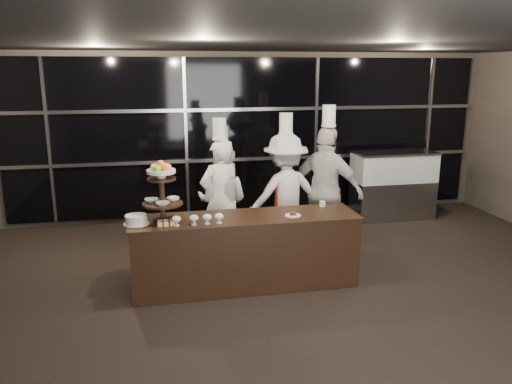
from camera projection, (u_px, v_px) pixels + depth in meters
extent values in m
plane|color=black|center=(353.00, 360.00, 4.75)|extent=(10.00, 10.00, 0.00)
plane|color=black|center=(371.00, 31.00, 4.03)|extent=(10.00, 10.00, 0.00)
plane|color=#473F38|center=(252.00, 136.00, 9.14)|extent=(9.00, 0.00, 9.00)
cube|color=black|center=(252.00, 137.00, 9.09)|extent=(8.60, 0.04, 2.80)
cube|color=#A5A5AA|center=(253.00, 159.00, 9.14)|extent=(8.60, 0.06, 0.06)
cube|color=#A5A5AA|center=(253.00, 109.00, 8.92)|extent=(8.60, 0.06, 0.06)
cube|color=#A5A5AA|center=(48.00, 142.00, 8.37)|extent=(0.05, 0.05, 2.80)
cube|color=#A5A5AA|center=(186.00, 139.00, 8.82)|extent=(0.05, 0.05, 2.80)
cube|color=#A5A5AA|center=(316.00, 135.00, 9.29)|extent=(0.05, 0.05, 2.80)
cube|color=#A5A5AA|center=(428.00, 132.00, 9.74)|extent=(0.05, 0.05, 2.80)
cube|color=black|center=(245.00, 252.00, 6.30)|extent=(2.80, 0.70, 0.90)
cube|color=black|center=(245.00, 218.00, 6.19)|extent=(2.84, 0.74, 0.03)
cylinder|color=black|center=(163.00, 220.00, 5.99)|extent=(0.24, 0.24, 0.03)
cylinder|color=black|center=(162.00, 193.00, 5.91)|extent=(0.06, 0.06, 0.70)
cylinder|color=black|center=(163.00, 204.00, 5.94)|extent=(0.48, 0.48, 0.02)
cylinder|color=black|center=(161.00, 179.00, 5.87)|extent=(0.34, 0.34, 0.02)
cylinder|color=white|center=(161.00, 176.00, 5.86)|extent=(0.10, 0.10, 0.06)
cylinder|color=white|center=(161.00, 171.00, 5.85)|extent=(0.34, 0.34, 0.04)
sphere|color=orange|center=(168.00, 167.00, 5.85)|extent=(0.09, 0.09, 0.09)
sphere|color=#68B72F|center=(164.00, 166.00, 5.91)|extent=(0.09, 0.09, 0.09)
sphere|color=#E74C13|center=(157.00, 166.00, 5.89)|extent=(0.09, 0.09, 0.09)
sphere|color=yellow|center=(154.00, 168.00, 5.82)|extent=(0.09, 0.09, 0.09)
sphere|color=#63BD30|center=(158.00, 169.00, 5.76)|extent=(0.09, 0.09, 0.09)
sphere|color=orange|center=(165.00, 168.00, 5.78)|extent=(0.09, 0.09, 0.09)
sphere|color=orange|center=(161.00, 164.00, 5.83)|extent=(0.09, 0.09, 0.09)
imported|color=white|center=(151.00, 200.00, 5.96)|extent=(0.16, 0.16, 0.04)
imported|color=white|center=(173.00, 199.00, 6.01)|extent=(0.15, 0.15, 0.05)
imported|color=white|center=(163.00, 204.00, 5.82)|extent=(0.16, 0.16, 0.04)
cylinder|color=silver|center=(177.00, 225.00, 5.81)|extent=(0.07, 0.07, 0.01)
cylinder|color=silver|center=(176.00, 223.00, 5.80)|extent=(0.02, 0.02, 0.05)
ellipsoid|color=silver|center=(176.00, 219.00, 5.79)|extent=(0.11, 0.11, 0.08)
ellipsoid|color=green|center=(176.00, 219.00, 5.79)|extent=(0.08, 0.08, 0.05)
cylinder|color=silver|center=(194.00, 224.00, 5.85)|extent=(0.07, 0.07, 0.01)
cylinder|color=silver|center=(194.00, 222.00, 5.84)|extent=(0.02, 0.02, 0.05)
ellipsoid|color=silver|center=(194.00, 218.00, 5.83)|extent=(0.11, 0.11, 0.08)
ellipsoid|color=#BD0404|center=(194.00, 218.00, 5.83)|extent=(0.08, 0.08, 0.05)
cylinder|color=silver|center=(207.00, 224.00, 5.88)|extent=(0.07, 0.07, 0.01)
cylinder|color=silver|center=(207.00, 221.00, 5.87)|extent=(0.02, 0.02, 0.05)
ellipsoid|color=silver|center=(207.00, 217.00, 5.86)|extent=(0.11, 0.11, 0.08)
ellipsoid|color=#FFDDB4|center=(207.00, 217.00, 5.86)|extent=(0.08, 0.08, 0.05)
cylinder|color=silver|center=(219.00, 223.00, 5.91)|extent=(0.07, 0.07, 0.01)
cylinder|color=silver|center=(219.00, 220.00, 5.90)|extent=(0.02, 0.02, 0.05)
ellipsoid|color=silver|center=(219.00, 216.00, 5.89)|extent=(0.11, 0.11, 0.08)
ellipsoid|color=#4A3518|center=(219.00, 216.00, 5.89)|extent=(0.08, 0.08, 0.05)
cylinder|color=white|center=(136.00, 224.00, 5.88)|extent=(0.30, 0.30, 0.01)
cylinder|color=silver|center=(136.00, 219.00, 5.87)|extent=(0.26, 0.26, 0.10)
cube|color=#F2CB76|center=(160.00, 224.00, 5.79)|extent=(0.06, 0.06, 0.05)
cube|color=#F2CB76|center=(166.00, 224.00, 5.80)|extent=(0.06, 0.06, 0.05)
cube|color=#F2CB76|center=(172.00, 223.00, 5.82)|extent=(0.06, 0.06, 0.05)
cube|color=#F2CB76|center=(160.00, 222.00, 5.85)|extent=(0.06, 0.06, 0.05)
cube|color=#F2CB76|center=(166.00, 222.00, 5.87)|extent=(0.06, 0.06, 0.05)
cube|color=#F2CB76|center=(172.00, 222.00, 5.88)|extent=(0.06, 0.06, 0.05)
cylinder|color=white|center=(293.00, 215.00, 6.21)|extent=(0.20, 0.20, 0.01)
cylinder|color=#4C2814|center=(293.00, 213.00, 6.20)|extent=(0.08, 0.08, 0.04)
cylinder|color=white|center=(323.00, 204.00, 6.63)|extent=(0.08, 0.08, 0.07)
cube|color=#A5A5AA|center=(392.00, 199.00, 9.25)|extent=(1.47, 0.63, 0.70)
cube|color=silver|center=(394.00, 167.00, 9.10)|extent=(1.47, 0.63, 0.50)
cube|color=#FFC67F|center=(394.00, 167.00, 9.10)|extent=(1.36, 0.52, 0.40)
cube|color=#A5A5AA|center=(395.00, 153.00, 9.04)|extent=(1.49, 0.65, 0.04)
imported|color=white|center=(221.00, 200.00, 7.16)|extent=(0.74, 0.61, 1.75)
cylinder|color=white|center=(219.00, 128.00, 6.91)|extent=(0.19, 0.19, 0.30)
cylinder|color=white|center=(220.00, 139.00, 6.95)|extent=(0.21, 0.21, 0.03)
imported|color=white|center=(222.00, 202.00, 7.34)|extent=(0.97, 0.89, 1.60)
cylinder|color=white|center=(221.00, 137.00, 7.11)|extent=(0.19, 0.19, 0.30)
cylinder|color=white|center=(221.00, 147.00, 7.14)|extent=(0.21, 0.21, 0.03)
imported|color=white|center=(285.00, 195.00, 7.30)|extent=(1.27, 0.88, 1.80)
cylinder|color=white|center=(286.00, 123.00, 7.05)|extent=(0.19, 0.19, 0.30)
cylinder|color=white|center=(286.00, 134.00, 7.08)|extent=(0.21, 0.21, 0.03)
cube|color=#98180B|center=(287.00, 197.00, 7.19)|extent=(0.34, 0.03, 0.67)
imported|color=silver|center=(326.00, 191.00, 7.30)|extent=(1.13, 1.11, 1.91)
cylinder|color=white|center=(329.00, 115.00, 7.04)|extent=(0.19, 0.19, 0.30)
cylinder|color=white|center=(329.00, 126.00, 7.07)|extent=(0.21, 0.21, 0.03)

